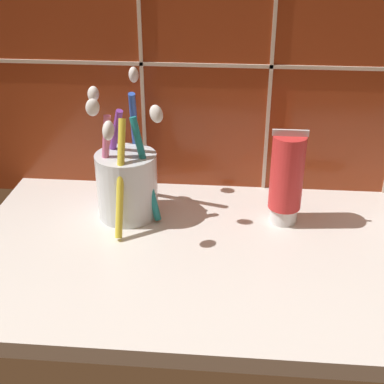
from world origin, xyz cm
name	(u,v)px	position (x,y,z in cm)	size (l,w,h in cm)	color
sink_counter	(252,258)	(0.00, 0.00, 1.00)	(69.82, 35.09, 2.00)	silver
tile_wall_backsplash	(261,16)	(0.01, 17.79, 26.37)	(79.82, 1.72, 52.73)	#933819
toothbrush_cup	(127,180)	(-16.62, 7.55, 7.09)	(11.58, 16.20, 18.55)	silver
toothpaste_tube	(286,178)	(4.02, 7.52, 8.30)	(4.43, 4.22, 12.81)	white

